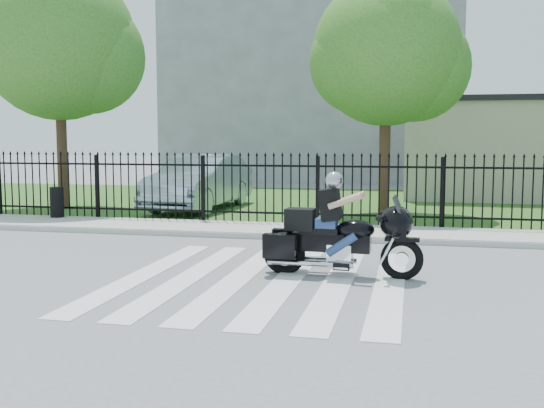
# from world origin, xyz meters

# --- Properties ---
(ground) EXTENTS (120.00, 120.00, 0.00)m
(ground) POSITION_xyz_m (0.00, 0.00, 0.00)
(ground) COLOR slate
(ground) RESTS_ON ground
(crosswalk) EXTENTS (5.00, 5.50, 0.01)m
(crosswalk) POSITION_xyz_m (0.00, 0.00, 0.01)
(crosswalk) COLOR silver
(crosswalk) RESTS_ON ground
(sidewalk) EXTENTS (40.00, 2.00, 0.12)m
(sidewalk) POSITION_xyz_m (0.00, 5.00, 0.06)
(sidewalk) COLOR #ADAAA3
(sidewalk) RESTS_ON ground
(curb) EXTENTS (40.00, 0.12, 0.12)m
(curb) POSITION_xyz_m (0.00, 4.00, 0.06)
(curb) COLOR #ADAAA3
(curb) RESTS_ON ground
(grass_strip) EXTENTS (40.00, 12.00, 0.02)m
(grass_strip) POSITION_xyz_m (0.00, 12.00, 0.01)
(grass_strip) COLOR #25561D
(grass_strip) RESTS_ON ground
(iron_fence) EXTENTS (26.00, 0.04, 1.80)m
(iron_fence) POSITION_xyz_m (0.00, 6.00, 0.90)
(iron_fence) COLOR black
(iron_fence) RESTS_ON ground
(tree_left) EXTENTS (4.80, 4.80, 7.58)m
(tree_left) POSITION_xyz_m (-8.50, 8.50, 5.17)
(tree_left) COLOR #382316
(tree_left) RESTS_ON ground
(tree_mid) EXTENTS (4.20, 4.20, 6.78)m
(tree_mid) POSITION_xyz_m (1.50, 9.00, 4.67)
(tree_mid) COLOR #382316
(tree_mid) RESTS_ON ground
(building_low) EXTENTS (10.00, 6.00, 3.50)m
(building_low) POSITION_xyz_m (7.00, 16.00, 1.75)
(building_low) COLOR #BDB19E
(building_low) RESTS_ON ground
(building_low_roof) EXTENTS (10.20, 6.20, 0.20)m
(building_low_roof) POSITION_xyz_m (7.00, 16.00, 3.60)
(building_low_roof) COLOR black
(building_low_roof) RESTS_ON building_low
(building_tall) EXTENTS (15.00, 10.00, 12.00)m
(building_tall) POSITION_xyz_m (-3.00, 26.00, 6.00)
(building_tall) COLOR #999BA1
(building_tall) RESTS_ON ground
(motorcycle_rider) EXTENTS (2.65, 0.85, 1.75)m
(motorcycle_rider) POSITION_xyz_m (1.12, 0.61, 0.72)
(motorcycle_rider) COLOR black
(motorcycle_rider) RESTS_ON ground
(parked_car) EXTENTS (2.12, 5.27, 1.70)m
(parked_car) POSITION_xyz_m (-4.19, 9.15, 0.87)
(parked_car) COLOR #96A9BD
(parked_car) RESTS_ON grass_strip
(litter_bin) EXTENTS (0.37, 0.37, 0.81)m
(litter_bin) POSITION_xyz_m (-7.04, 5.70, 0.53)
(litter_bin) COLOR black
(litter_bin) RESTS_ON sidewalk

